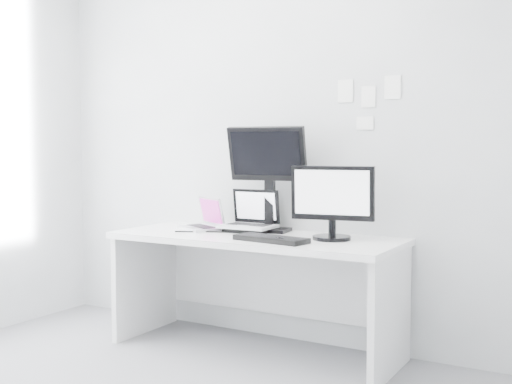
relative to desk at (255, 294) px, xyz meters
The scene contains 13 objects.
back_wall 1.05m from the desk, 90.00° to the left, with size 3.60×3.60×0.00m, color silver.
desk is the anchor object (origin of this frame).
macbook 0.66m from the desk, behind, with size 0.30×0.22×0.22m, color silver.
speaker 0.58m from the desk, 125.56° to the left, with size 0.09×0.09×0.18m, color black.
dell_laptop 0.53m from the desk, 136.55° to the left, with size 0.33×0.26×0.28m, color silver.
rear_monitor 0.74m from the desk, 94.05° to the left, with size 0.51×0.18×0.69m, color black.
samsung_monitor 0.77m from the desk, ahead, with size 0.49×0.23×0.45m, color black.
keyboard 0.47m from the desk, 40.55° to the right, with size 0.45×0.16×0.03m, color black.
mouse 0.53m from the desk, 36.39° to the right, with size 0.10×0.07×0.03m, color black.
wall_note_0 1.38m from the desk, 37.40° to the left, with size 0.10×0.00×0.14m, color white.
wall_note_1 1.40m from the desk, 29.83° to the left, with size 0.09×0.00×0.13m, color white.
wall_note_2 1.51m from the desk, 24.64° to the left, with size 0.10×0.00×0.14m, color white.
wall_note_3 1.25m from the desk, 30.67° to the left, with size 0.11×0.00×0.08m, color white.
Camera 1 is at (1.97, -2.16, 1.27)m, focal length 45.18 mm.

